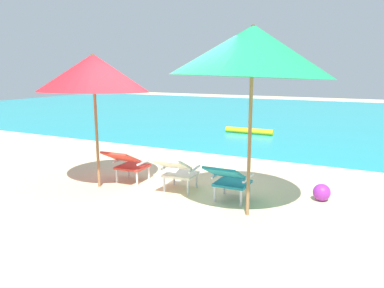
{
  "coord_description": "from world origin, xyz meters",
  "views": [
    {
      "loc": [
        2.92,
        -5.09,
        2.07
      ],
      "look_at": [
        0.0,
        0.69,
        0.75
      ],
      "focal_mm": 34.21,
      "sensor_mm": 36.0,
      "label": 1
    }
  ],
  "objects_px": {
    "lounge_chair_left": "(127,162)",
    "lounge_chair_right": "(229,179)",
    "beach_umbrella_left": "(94,73)",
    "lounge_chair_center": "(177,170)",
    "beach_umbrella_right": "(252,51)",
    "swim_buoy": "(249,131)",
    "beach_ball": "(322,192)"
  },
  "relations": [
    {
      "from": "lounge_chair_right",
      "to": "beach_ball",
      "type": "relative_size",
      "value": 3.15
    },
    {
      "from": "lounge_chair_left",
      "to": "lounge_chair_right",
      "type": "relative_size",
      "value": 1.03
    },
    {
      "from": "beach_ball",
      "to": "beach_umbrella_right",
      "type": "bearing_deg",
      "value": -128.36
    },
    {
      "from": "lounge_chair_center",
      "to": "beach_umbrella_right",
      "type": "distance_m",
      "value": 2.39
    },
    {
      "from": "beach_ball",
      "to": "lounge_chair_center",
      "type": "bearing_deg",
      "value": -162.85
    },
    {
      "from": "beach_umbrella_left",
      "to": "lounge_chair_left",
      "type": "bearing_deg",
      "value": 46.51
    },
    {
      "from": "beach_umbrella_left",
      "to": "beach_umbrella_right",
      "type": "bearing_deg",
      "value": -1.26
    },
    {
      "from": "lounge_chair_left",
      "to": "swim_buoy",
      "type": "bearing_deg",
      "value": 87.13
    },
    {
      "from": "lounge_chair_left",
      "to": "beach_umbrella_right",
      "type": "height_order",
      "value": "beach_umbrella_right"
    },
    {
      "from": "swim_buoy",
      "to": "lounge_chair_right",
      "type": "bearing_deg",
      "value": -74.74
    },
    {
      "from": "lounge_chair_center",
      "to": "lounge_chair_right",
      "type": "height_order",
      "value": "same"
    },
    {
      "from": "beach_umbrella_left",
      "to": "beach_ball",
      "type": "height_order",
      "value": "beach_umbrella_left"
    },
    {
      "from": "beach_umbrella_right",
      "to": "lounge_chair_right",
      "type": "bearing_deg",
      "value": 142.32
    },
    {
      "from": "lounge_chair_center",
      "to": "lounge_chair_right",
      "type": "relative_size",
      "value": 1.05
    },
    {
      "from": "lounge_chair_left",
      "to": "beach_ball",
      "type": "distance_m",
      "value": 3.4
    },
    {
      "from": "swim_buoy",
      "to": "lounge_chair_right",
      "type": "height_order",
      "value": "lounge_chair_right"
    },
    {
      "from": "lounge_chair_center",
      "to": "beach_ball",
      "type": "distance_m",
      "value": 2.39
    },
    {
      "from": "beach_ball",
      "to": "lounge_chair_right",
      "type": "bearing_deg",
      "value": -148.97
    },
    {
      "from": "swim_buoy",
      "to": "lounge_chair_center",
      "type": "bearing_deg",
      "value": -83.18
    },
    {
      "from": "swim_buoy",
      "to": "beach_ball",
      "type": "bearing_deg",
      "value": -61.35
    },
    {
      "from": "beach_umbrella_left",
      "to": "beach_umbrella_right",
      "type": "height_order",
      "value": "beach_umbrella_right"
    },
    {
      "from": "lounge_chair_left",
      "to": "lounge_chair_center",
      "type": "bearing_deg",
      "value": -1.73
    },
    {
      "from": "beach_umbrella_right",
      "to": "beach_ball",
      "type": "xyz_separation_m",
      "value": [
        0.87,
        1.1,
        -2.17
      ]
    },
    {
      "from": "lounge_chair_right",
      "to": "lounge_chair_left",
      "type": "bearing_deg",
      "value": 176.88
    },
    {
      "from": "lounge_chair_left",
      "to": "lounge_chair_center",
      "type": "xyz_separation_m",
      "value": [
        1.05,
        -0.03,
        0.0
      ]
    },
    {
      "from": "lounge_chair_left",
      "to": "lounge_chair_right",
      "type": "distance_m",
      "value": 2.03
    },
    {
      "from": "swim_buoy",
      "to": "beach_umbrella_left",
      "type": "xyz_separation_m",
      "value": [
        -0.67,
        -6.56,
        1.92
      ]
    },
    {
      "from": "swim_buoy",
      "to": "lounge_chair_center",
      "type": "distance_m",
      "value": 6.27
    },
    {
      "from": "lounge_chair_center",
      "to": "beach_umbrella_left",
      "type": "bearing_deg",
      "value": -166.34
    },
    {
      "from": "lounge_chair_left",
      "to": "beach_umbrella_left",
      "type": "bearing_deg",
      "value": -133.49
    },
    {
      "from": "lounge_chair_right",
      "to": "beach_umbrella_right",
      "type": "distance_m",
      "value": 1.98
    },
    {
      "from": "swim_buoy",
      "to": "beach_ball",
      "type": "relative_size",
      "value": 5.74
    }
  ]
}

